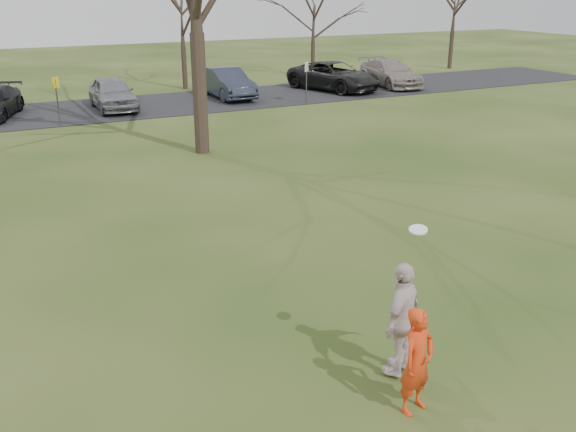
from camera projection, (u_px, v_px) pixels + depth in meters
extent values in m
plane|color=#1E380F|center=(406.00, 392.00, 9.47)|extent=(120.00, 120.00, 0.00)
cube|color=black|center=(95.00, 110.00, 30.45)|extent=(62.00, 6.50, 0.04)
imported|color=red|center=(417.00, 361.00, 8.81)|extent=(0.67, 0.54, 1.61)
imported|color=gray|center=(112.00, 93.00, 30.29)|extent=(1.86, 4.51, 1.53)
imported|color=#282E3D|center=(227.00, 83.00, 33.37)|extent=(1.70, 4.70, 1.54)
imported|color=black|center=(334.00, 76.00, 35.79)|extent=(4.22, 6.19, 1.57)
imported|color=gray|center=(390.00, 73.00, 37.22)|extent=(2.62, 5.35, 1.50)
imported|color=beige|center=(402.00, 318.00, 9.58)|extent=(1.16, 0.96, 1.85)
cylinder|color=white|center=(418.00, 230.00, 9.04)|extent=(0.28, 0.27, 0.10)
cylinder|color=#47474C|center=(58.00, 103.00, 26.75)|extent=(0.06, 0.06, 2.00)
cube|color=yellow|center=(55.00, 83.00, 26.46)|extent=(0.35, 0.35, 0.45)
cylinder|color=#47474C|center=(306.00, 84.00, 31.77)|extent=(0.06, 0.06, 2.00)
cube|color=silver|center=(307.00, 67.00, 31.47)|extent=(0.35, 0.35, 0.45)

